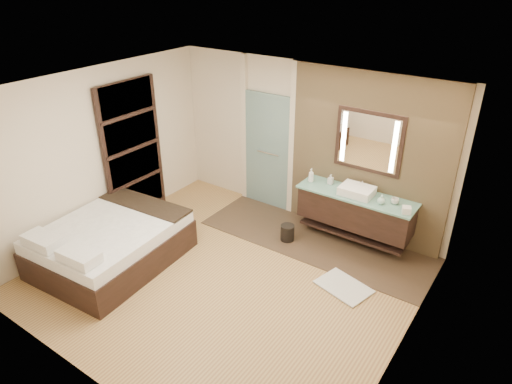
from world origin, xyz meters
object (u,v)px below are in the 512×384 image
Objects in this scene: mirror_unit at (369,142)px; vanity at (355,210)px; waste_bin at (287,233)px; bed at (111,243)px.

vanity is at bearing -90.00° from mirror_unit.
mirror_unit is 3.81× the size of waste_bin.
vanity reaches higher than bed.
vanity reaches higher than waste_bin.
vanity is 6.65× the size of waste_bin.
waste_bin is at bearing -146.72° from vanity.
mirror_unit is at bearing 41.72° from bed.
mirror_unit is at bearing 42.84° from waste_bin.
bed reaches higher than waste_bin.
waste_bin is (-0.88, -0.58, -0.44)m from vanity.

